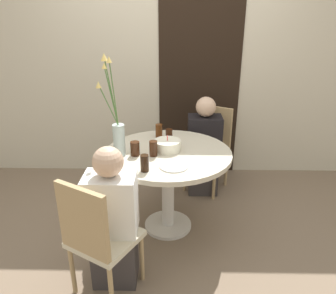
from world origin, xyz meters
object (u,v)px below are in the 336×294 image
person_guest (204,150)px  drink_glass_1 (159,131)px  side_plate (174,166)px  drink_glass_2 (145,163)px  birthday_cake (167,145)px  drink_glass_0 (135,149)px  drink_glass_4 (153,148)px  chair_near_front (97,235)px  chair_left_flank (210,144)px  drink_glass_3 (169,136)px  person_boy (113,223)px  flower_vase (117,130)px

person_guest → drink_glass_1: bearing=-145.9°
side_plate → drink_glass_2: drink_glass_2 is taller
birthday_cake → person_guest: (0.37, 0.61, -0.30)m
drink_glass_0 → person_guest: bearing=49.1°
drink_glass_0 → drink_glass_1: drink_glass_1 is taller
side_plate → drink_glass_4: bearing=129.3°
chair_near_front → chair_left_flank: bearing=-89.8°
birthday_cake → drink_glass_1: 0.32m
drink_glass_1 → chair_left_flank: bearing=40.0°
chair_near_front → birthday_cake: (0.44, 0.81, 0.29)m
chair_left_flank → drink_glass_3: (-0.44, -0.57, 0.31)m
person_boy → side_plate: bearing=40.4°
chair_left_flank → person_boy: size_ratio=0.85×
chair_near_front → birthday_cake: chair_near_front is taller
flower_vase → drink_glass_2: size_ratio=6.39×
chair_near_front → drink_glass_4: bearing=-85.7°
chair_left_flank → drink_glass_3: bearing=-98.0°
drink_glass_1 → person_guest: 0.63m
drink_glass_0 → drink_glass_4: drink_glass_4 is taller
birthday_cake → drink_glass_3: bearing=86.7°
flower_vase → drink_glass_1: bearing=54.1°
chair_near_front → person_guest: bearing=-89.8°
chair_near_front → birthday_cake: bearing=-88.7°
chair_near_front → birthday_cake: size_ratio=3.94×
birthday_cake → drink_glass_3: birthday_cake is taller
drink_glass_2 → birthday_cake: bearing=68.1°
drink_glass_0 → drink_glass_3: bearing=47.5°
chair_near_front → drink_glass_1: (0.36, 1.12, 0.31)m
chair_left_flank → person_guest: (-0.08, -0.14, -0.01)m
side_plate → drink_glass_0: size_ratio=1.88×
drink_glass_2 → person_guest: bearing=62.4°
flower_vase → side_plate: (0.45, -0.20, -0.21)m
birthday_cake → flower_vase: bearing=-163.2°
person_boy → chair_left_flank: bearing=60.5°
drink_glass_1 → drink_glass_4: 0.43m
drink_glass_0 → drink_glass_2: (0.10, -0.28, 0.00)m
drink_glass_1 → drink_glass_4: size_ratio=0.98×
drink_glass_3 → drink_glass_4: (-0.12, -0.30, 0.00)m
flower_vase → drink_glass_3: size_ratio=6.66×
drink_glass_3 → person_guest: person_guest is taller
drink_glass_4 → person_boy: (-0.25, -0.55, -0.32)m
drink_glass_4 → person_guest: person_guest is taller
chair_left_flank → birthday_cake: bearing=-91.3°
chair_left_flank → flower_vase: size_ratio=1.11×
drink_glass_0 → drink_glass_4: 0.15m
drink_glass_3 → person_boy: bearing=-113.5°
drink_glass_1 → drink_glass_2: size_ratio=0.98×
drink_glass_2 → flower_vase: bearing=130.7°
birthday_cake → side_plate: bearing=-80.4°
flower_vase → drink_glass_2: flower_vase is taller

